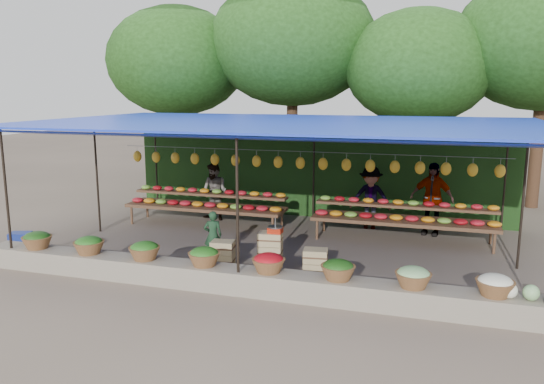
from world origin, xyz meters
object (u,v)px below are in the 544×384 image
(blue_crate_front, at_px, (22,252))
(blue_crate_back, at_px, (20,238))
(weighing_scale, at_px, (275,229))
(crate_counter, at_px, (269,255))
(vendor_seated, at_px, (213,235))

(blue_crate_front, bearing_deg, blue_crate_back, 131.00)
(weighing_scale, relative_size, blue_crate_front, 0.57)
(weighing_scale, distance_m, blue_crate_back, 6.17)
(crate_counter, relative_size, weighing_scale, 7.98)
(vendor_seated, relative_size, blue_crate_front, 1.96)
(weighing_scale, bearing_deg, blue_crate_back, 179.57)
(weighing_scale, xyz_separation_m, blue_crate_back, (-6.13, 0.05, -0.71))
(blue_crate_back, bearing_deg, weighing_scale, -19.93)
(blue_crate_front, relative_size, blue_crate_back, 1.16)
(weighing_scale, relative_size, blue_crate_back, 0.66)
(crate_counter, height_order, blue_crate_back, crate_counter)
(vendor_seated, bearing_deg, blue_crate_front, -7.32)
(blue_crate_back, bearing_deg, blue_crate_front, -66.20)
(weighing_scale, bearing_deg, vendor_seated, 167.68)
(crate_counter, xyz_separation_m, weighing_scale, (0.13, 0.00, 0.53))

